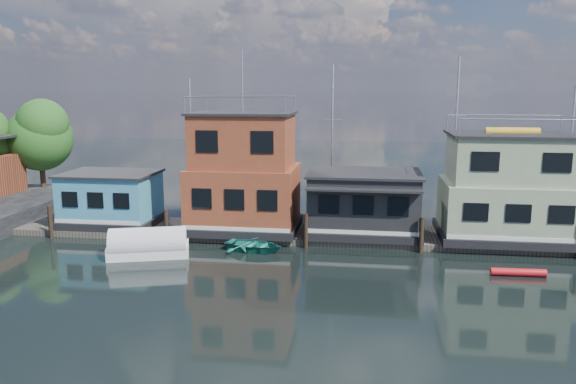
# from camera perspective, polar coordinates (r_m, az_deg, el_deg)

# --- Properties ---
(ground) EXTENTS (160.00, 160.00, 0.00)m
(ground) POSITION_cam_1_polar(r_m,az_deg,el_deg) (26.26, 8.44, -11.63)
(ground) COLOR black
(ground) RESTS_ON ground
(dock) EXTENTS (48.00, 5.00, 0.40)m
(dock) POSITION_cam_1_polar(r_m,az_deg,el_deg) (37.59, 8.37, -4.42)
(dock) COLOR #595147
(dock) RESTS_ON ground
(houseboat_blue) EXTENTS (6.40, 4.90, 3.66)m
(houseboat_blue) POSITION_cam_1_polar(r_m,az_deg,el_deg) (41.09, -17.52, -0.64)
(houseboat_blue) COLOR black
(houseboat_blue) RESTS_ON dock
(houseboat_red) EXTENTS (7.40, 5.90, 11.86)m
(houseboat_red) POSITION_cam_1_polar(r_m,az_deg,el_deg) (37.66, -4.52, 1.77)
(houseboat_red) COLOR black
(houseboat_red) RESTS_ON dock
(houseboat_dark) EXTENTS (7.40, 6.10, 4.06)m
(houseboat_dark) POSITION_cam_1_polar(r_m,az_deg,el_deg) (37.06, 7.69, -1.09)
(houseboat_dark) COLOR black
(houseboat_dark) RESTS_ON dock
(houseboat_green) EXTENTS (8.40, 5.90, 7.03)m
(houseboat_green) POSITION_cam_1_polar(r_m,az_deg,el_deg) (37.92, 21.46, 0.27)
(houseboat_green) COLOR black
(houseboat_green) RESTS_ON dock
(pilings) EXTENTS (42.28, 0.28, 2.20)m
(pilings) POSITION_cam_1_polar(r_m,az_deg,el_deg) (34.65, 7.87, -4.16)
(pilings) COLOR #2D2116
(pilings) RESTS_ON ground
(background_masts) EXTENTS (36.40, 0.16, 12.00)m
(background_masts) POSITION_cam_1_polar(r_m,az_deg,el_deg) (42.84, 14.92, 4.47)
(background_masts) COLOR silver
(background_masts) RESTS_ON ground
(red_kayak) EXTENTS (2.86, 0.51, 0.42)m
(red_kayak) POSITION_cam_1_polar(r_m,az_deg,el_deg) (32.46, 22.35, -7.55)
(red_kayak) COLOR red
(red_kayak) RESTS_ON ground
(dinghy_teal) EXTENTS (4.14, 3.37, 0.75)m
(dinghy_teal) POSITION_cam_1_polar(r_m,az_deg,el_deg) (34.47, -3.48, -5.40)
(dinghy_teal) COLOR #217C6F
(dinghy_teal) RESTS_ON ground
(tarp_runabout) EXTENTS (4.96, 3.09, 1.88)m
(tarp_runabout) POSITION_cam_1_polar(r_m,az_deg,el_deg) (34.22, -14.00, -5.27)
(tarp_runabout) COLOR silver
(tarp_runabout) RESTS_ON ground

